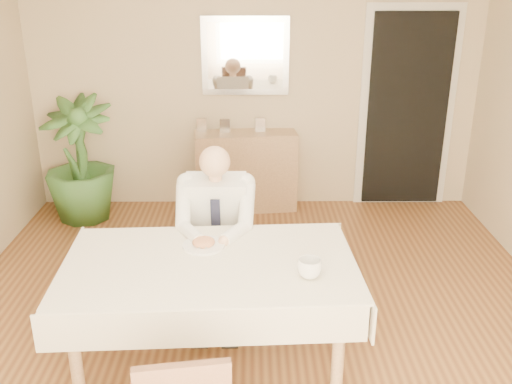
{
  "coord_description": "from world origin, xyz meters",
  "views": [
    {
      "loc": [
        -0.03,
        -3.21,
        2.34
      ],
      "look_at": [
        0.0,
        0.35,
        0.95
      ],
      "focal_mm": 40.0,
      "sensor_mm": 36.0,
      "label": 1
    }
  ],
  "objects_px": {
    "seated_man": "(216,228)",
    "coffee_mug": "(309,268)",
    "sideboard": "(246,171)",
    "potted_palm": "(79,160)",
    "dining_table": "(210,275)",
    "chair_far": "(219,236)"
  },
  "relations": [
    {
      "from": "seated_man",
      "to": "coffee_mug",
      "type": "xyz_separation_m",
      "value": [
        0.57,
        -0.77,
        0.12
      ]
    },
    {
      "from": "seated_man",
      "to": "sideboard",
      "type": "xyz_separation_m",
      "value": [
        0.19,
        1.99,
        -0.28
      ]
    },
    {
      "from": "seated_man",
      "to": "potted_palm",
      "type": "height_order",
      "value": "seated_man"
    },
    {
      "from": "dining_table",
      "to": "sideboard",
      "type": "distance_m",
      "value": 2.6
    },
    {
      "from": "chair_far",
      "to": "potted_palm",
      "type": "distance_m",
      "value": 2.05
    },
    {
      "from": "sideboard",
      "to": "potted_palm",
      "type": "height_order",
      "value": "potted_palm"
    },
    {
      "from": "chair_far",
      "to": "seated_man",
      "type": "relative_size",
      "value": 0.71
    },
    {
      "from": "seated_man",
      "to": "coffee_mug",
      "type": "height_order",
      "value": "seated_man"
    },
    {
      "from": "chair_far",
      "to": "coffee_mug",
      "type": "distance_m",
      "value": 1.24
    },
    {
      "from": "dining_table",
      "to": "chair_far",
      "type": "relative_size",
      "value": 1.99
    },
    {
      "from": "dining_table",
      "to": "chair_far",
      "type": "bearing_deg",
      "value": 87.34
    },
    {
      "from": "chair_far",
      "to": "sideboard",
      "type": "relative_size",
      "value": 0.87
    },
    {
      "from": "coffee_mug",
      "to": "sideboard",
      "type": "bearing_deg",
      "value": 97.79
    },
    {
      "from": "seated_man",
      "to": "sideboard",
      "type": "height_order",
      "value": "seated_man"
    },
    {
      "from": "sideboard",
      "to": "dining_table",
      "type": "bearing_deg",
      "value": -100.03
    },
    {
      "from": "dining_table",
      "to": "coffee_mug",
      "type": "distance_m",
      "value": 0.61
    },
    {
      "from": "dining_table",
      "to": "sideboard",
      "type": "bearing_deg",
      "value": 83.16
    },
    {
      "from": "chair_far",
      "to": "sideboard",
      "type": "distance_m",
      "value": 1.72
    },
    {
      "from": "dining_table",
      "to": "chair_far",
      "type": "distance_m",
      "value": 0.9
    },
    {
      "from": "coffee_mug",
      "to": "potted_palm",
      "type": "xyz_separation_m",
      "value": [
        -2.0,
        2.52,
        -0.19
      ]
    },
    {
      "from": "seated_man",
      "to": "sideboard",
      "type": "relative_size",
      "value": 1.22
    },
    {
      "from": "dining_table",
      "to": "coffee_mug",
      "type": "xyz_separation_m",
      "value": [
        0.57,
        -0.18,
        0.14
      ]
    }
  ]
}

